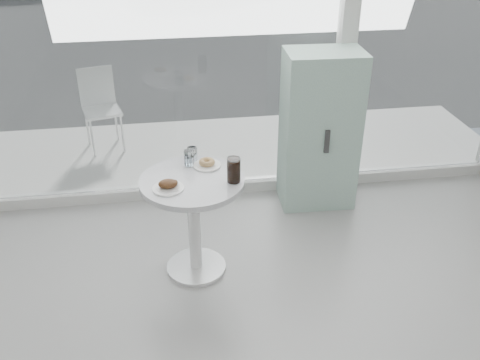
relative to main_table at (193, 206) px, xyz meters
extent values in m
cube|color=silver|center=(0.50, 1.10, -0.50)|extent=(5.00, 0.12, 0.10)
cube|color=silver|center=(1.40, 1.10, 0.95)|extent=(0.14, 0.14, 3.00)
cube|color=white|center=(-0.27, 1.10, 0.85)|extent=(3.21, 0.02, 2.60)
cube|color=white|center=(2.17, 1.10, 0.85)|extent=(1.41, 0.02, 2.60)
cylinder|color=white|center=(0.00, 0.00, -0.54)|extent=(0.44, 0.44, 0.03)
cylinder|color=white|center=(0.00, 0.00, -0.18)|extent=(0.09, 0.09, 0.70)
cylinder|color=silver|center=(0.00, 0.00, 0.20)|extent=(0.72, 0.72, 0.04)
cube|color=silver|center=(0.50, 1.90, -0.53)|extent=(5.60, 1.60, 0.05)
cube|color=#84A99A|center=(1.14, 0.83, 0.13)|extent=(0.65, 0.45, 1.37)
cube|color=#333333|center=(1.14, 0.61, 0.13)|extent=(0.04, 0.02, 0.20)
cylinder|color=white|center=(-0.89, 1.91, -0.30)|extent=(0.02, 0.02, 0.41)
cylinder|color=white|center=(-0.60, 1.99, -0.30)|extent=(0.02, 0.02, 0.41)
cylinder|color=white|center=(-0.97, 2.21, -0.30)|extent=(0.02, 0.02, 0.41)
cylinder|color=white|center=(-0.67, 2.29, -0.30)|extent=(0.02, 0.02, 0.41)
cube|color=white|center=(-0.78, 2.10, -0.09)|extent=(0.44, 0.44, 0.03)
cube|color=white|center=(-0.83, 2.27, 0.13)|extent=(0.35, 0.11, 0.41)
cylinder|color=white|center=(-0.16, -0.11, 0.23)|extent=(0.21, 0.21, 0.01)
cube|color=silver|center=(-0.14, -0.12, 0.24)|extent=(0.11, 0.10, 0.00)
ellipsoid|color=#331A0D|center=(-0.16, -0.11, 0.26)|extent=(0.13, 0.10, 0.05)
ellipsoid|color=#331A0D|center=(-0.13, -0.09, 0.25)|extent=(0.06, 0.06, 0.03)
cylinder|color=white|center=(0.12, 0.17, 0.23)|extent=(0.20, 0.20, 0.01)
torus|color=#AC834F|center=(0.12, 0.17, 0.25)|extent=(0.11, 0.11, 0.04)
cylinder|color=white|center=(0.00, 0.21, 0.28)|extent=(0.07, 0.07, 0.12)
cylinder|color=white|center=(0.00, 0.21, 0.25)|extent=(0.06, 0.06, 0.06)
cylinder|color=white|center=(0.02, 0.26, 0.27)|extent=(0.07, 0.07, 0.11)
cylinder|color=white|center=(0.02, 0.26, 0.25)|extent=(0.06, 0.06, 0.06)
cylinder|color=white|center=(0.28, -0.07, 0.31)|extent=(0.09, 0.09, 0.17)
cylinder|color=black|center=(0.28, -0.07, 0.30)|extent=(0.08, 0.08, 0.16)
camera|label=1|loc=(-0.15, -3.17, 2.00)|focal=40.00mm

